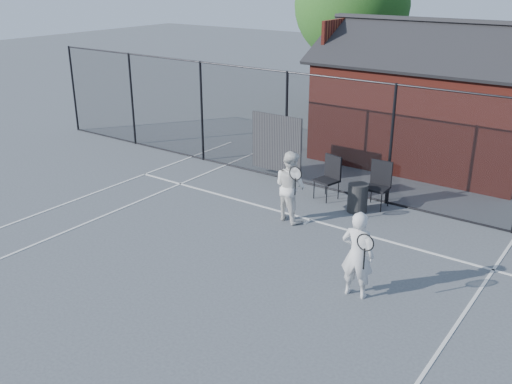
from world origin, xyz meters
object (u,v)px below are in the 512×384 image
Objects in this scene: chair_left at (377,186)px; clubhouse at (429,108)px; player_front at (358,254)px; player_back at (290,186)px; chair_right at (327,179)px; waste_bin at (358,198)px.

clubhouse is at bearing 93.19° from chair_left.
player_front reaches higher than chair_left.
chair_right is at bearing 88.17° from player_back.
player_front is 3.47m from player_back.
player_back is (-2.74, 2.12, 0.02)m from player_front.
clubhouse is 9.28× the size of waste_bin.
player_front reaches higher than chair_right.
chair_right is 1.06m from waste_bin.
clubhouse is at bearing 93.18° from chair_right.
clubhouse is at bearing 81.66° from player_back.
chair_right is 1.55× the size of waste_bin.
player_front is 3.90m from waste_bin.
waste_bin is (1.01, -0.28, -0.19)m from chair_right.
player_back is at bearing -78.04° from chair_right.
waste_bin is at bearing 115.78° from player_front.
player_back reaches higher than chair_left.
clubhouse is 6.37m from player_back.
chair_right is (-0.87, -4.62, -1.06)m from clubhouse.
waste_bin is (0.14, -4.90, -1.26)m from clubhouse.
player_back is 1.66m from chair_right.
player_front is (1.82, -8.38, -0.79)m from clubhouse.
player_front is 4.63m from chair_right.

